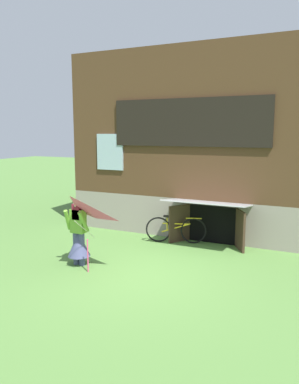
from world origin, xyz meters
The scene contains 5 objects.
ground_plane centered at (0.00, 0.00, 0.00)m, with size 60.00×60.00×0.00m, color #56843D.
log_house centered at (0.00, 5.69, 2.73)m, with size 7.77×6.50×5.46m.
person centered at (-1.58, -0.06, 0.64)m, with size 0.61×0.52×1.54m.
kite centered at (-1.34, -0.66, 1.28)m, with size 1.24×1.25×1.60m.
bicycle_yellow centered at (-0.17, 2.55, 0.38)m, with size 1.64×0.54×0.77m.
Camera 1 is at (3.48, -6.95, 3.08)m, focal length 34.99 mm.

